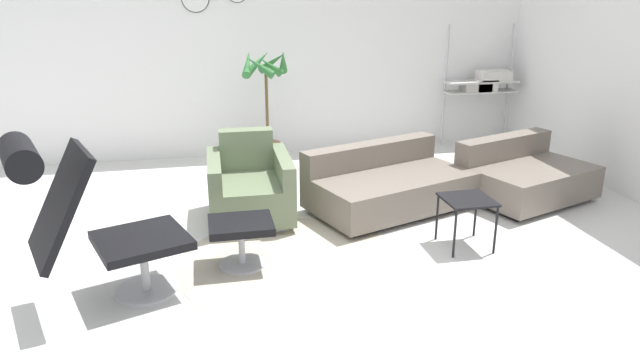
{
  "coord_description": "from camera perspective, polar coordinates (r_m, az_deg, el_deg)",
  "views": [
    {
      "loc": [
        -0.81,
        -4.13,
        2.06
      ],
      "look_at": [
        0.12,
        0.29,
        0.55
      ],
      "focal_mm": 32.0,
      "sensor_mm": 36.0,
      "label": 1
    }
  ],
  "objects": [
    {
      "name": "couch_low",
      "position": [
        5.57,
        6.78,
        -0.87
      ],
      "size": [
        1.73,
        1.33,
        0.6
      ],
      "rotation": [
        0.0,
        0.0,
        3.48
      ],
      "color": "black",
      "rests_on": "ground_plane"
    },
    {
      "name": "armchair_red",
      "position": [
        5.34,
        -7.05,
        -1.07
      ],
      "size": [
        0.76,
        0.89,
        0.78
      ],
      "rotation": [
        0.0,
        0.0,
        3.12
      ],
      "color": "silver",
      "rests_on": "ground_plane"
    },
    {
      "name": "round_rug",
      "position": [
        4.56,
        -2.68,
        -8.35
      ],
      "size": [
        1.82,
        1.82,
        0.01
      ],
      "color": "#BCB29E",
      "rests_on": "ground_plane"
    },
    {
      "name": "side_table",
      "position": [
        4.83,
        14.51,
        -2.54
      ],
      "size": [
        0.39,
        0.39,
        0.43
      ],
      "color": "black",
      "rests_on": "ground_plane"
    },
    {
      "name": "couch_second",
      "position": [
        6.16,
        19.74,
        0.05
      ],
      "size": [
        1.44,
        1.23,
        0.6
      ],
      "rotation": [
        0.0,
        0.0,
        3.48
      ],
      "color": "black",
      "rests_on": "ground_plane"
    },
    {
      "name": "ottoman",
      "position": [
        4.43,
        -7.89,
        -5.42
      ],
      "size": [
        0.49,
        0.41,
        0.37
      ],
      "color": "#BCBCC1",
      "rests_on": "ground_plane"
    },
    {
      "name": "potted_plant",
      "position": [
        6.85,
        -5.33,
        6.51
      ],
      "size": [
        0.58,
        0.57,
        1.43
      ],
      "color": "#333338",
      "rests_on": "ground_plane"
    },
    {
      "name": "wall_back",
      "position": [
        7.33,
        -5.63,
        13.22
      ],
      "size": [
        12.0,
        0.09,
        2.8
      ],
      "color": "white",
      "rests_on": "ground_plane"
    },
    {
      "name": "ground_plane",
      "position": [
        4.69,
        -0.68,
        -7.59
      ],
      "size": [
        12.0,
        12.0,
        0.0
      ],
      "primitive_type": "plane",
      "color": "silver"
    },
    {
      "name": "lounge_chair",
      "position": [
        3.98,
        -22.73,
        -2.84
      ],
      "size": [
        1.18,
        0.88,
        1.21
      ],
      "rotation": [
        0.0,
        0.0,
        -1.21
      ],
      "color": "#BCBCC1",
      "rests_on": "ground_plane"
    },
    {
      "name": "shelf_unit",
      "position": [
        7.99,
        16.04,
        9.1
      ],
      "size": [
        0.97,
        0.28,
        1.62
      ],
      "color": "#BCBCC1",
      "rests_on": "ground_plane"
    }
  ]
}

